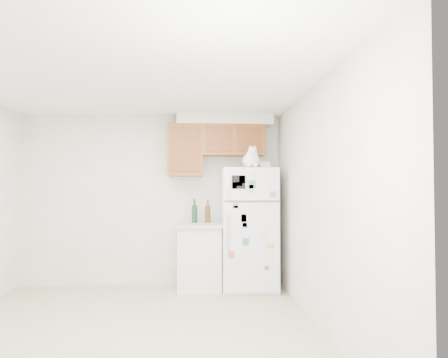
{
  "coord_description": "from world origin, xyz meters",
  "views": [
    {
      "loc": [
        0.66,
        -4.01,
        1.39
      ],
      "look_at": [
        1.04,
        1.55,
        1.55
      ],
      "focal_mm": 32.0,
      "sensor_mm": 36.0,
      "label": 1
    }
  ],
  "objects": [
    {
      "name": "bottle_green",
      "position": [
        0.63,
        1.86,
        1.09
      ],
      "size": [
        0.08,
        0.08,
        0.34
      ],
      "primitive_type": null,
      "color": "#19381E",
      "rests_on": "base_counter"
    },
    {
      "name": "room_shell",
      "position": [
        0.12,
        0.24,
        1.67
      ],
      "size": [
        3.84,
        4.04,
        2.52
      ],
      "color": "white",
      "rests_on": "ground_plane"
    },
    {
      "name": "refrigerator",
      "position": [
        1.39,
        1.61,
        0.85
      ],
      "size": [
        0.76,
        0.78,
        1.7
      ],
      "color": "white",
      "rests_on": "ground_plane"
    },
    {
      "name": "storage_box_back",
      "position": [
        1.58,
        1.67,
        1.75
      ],
      "size": [
        0.2,
        0.15,
        0.1
      ],
      "primitive_type": "cube",
      "rotation": [
        0.0,
        0.0,
        -0.14
      ],
      "color": "white",
      "rests_on": "refrigerator"
    },
    {
      "name": "base_counter",
      "position": [
        0.7,
        1.68,
        0.46
      ],
      "size": [
        0.64,
        0.64,
        0.92
      ],
      "color": "white",
      "rests_on": "ground_plane"
    },
    {
      "name": "bottle_amber",
      "position": [
        0.83,
        1.85,
        1.09
      ],
      "size": [
        0.08,
        0.08,
        0.33
      ],
      "primitive_type": null,
      "color": "#593814",
      "rests_on": "base_counter"
    },
    {
      "name": "ground_plane",
      "position": [
        0.0,
        0.0,
        -0.01
      ],
      "size": [
        3.8,
        4.0,
        0.01
      ],
      "primitive_type": "cube",
      "color": "#BDB291"
    },
    {
      "name": "storage_box_front",
      "position": [
        1.62,
        1.57,
        1.74
      ],
      "size": [
        0.15,
        0.11,
        0.09
      ],
      "primitive_type": "cube",
      "rotation": [
        0.0,
        0.0,
        0.01
      ],
      "color": "white",
      "rests_on": "refrigerator"
    },
    {
      "name": "cat",
      "position": [
        1.4,
        1.35,
        1.81
      ],
      "size": [
        0.29,
        0.43,
        0.3
      ],
      "color": "white",
      "rests_on": "refrigerator"
    }
  ]
}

